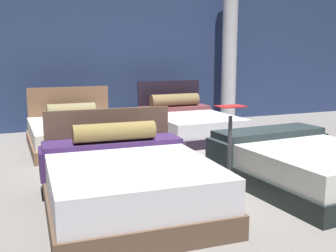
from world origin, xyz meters
name	(u,v)px	position (x,y,z in m)	size (l,w,h in m)	color
ground_plane	(172,166)	(0.00, 0.00, -0.01)	(18.00, 18.00, 0.02)	gray
showroom_back_wall	(109,44)	(0.00, 3.45, 1.75)	(18.00, 0.06, 3.50)	navy
bed_0	(127,182)	(-1.04, -1.31, 0.28)	(1.68, 2.00, 0.91)	brown
bed_1	(304,165)	(1.10, -1.39, 0.25)	(1.67, 2.04, 0.57)	black
bed_2	(78,133)	(-1.00, 1.71, 0.23)	(1.58, 1.94, 0.95)	brown
bed_3	(188,123)	(1.08, 1.81, 0.25)	(1.56, 2.04, 1.01)	black
price_sign	(229,166)	(0.00, -1.52, 0.39)	(0.28, 0.24, 1.02)	#3F3F44
support_pillar	(230,45)	(2.63, 2.92, 1.75)	(0.33, 0.33, 3.50)	silver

